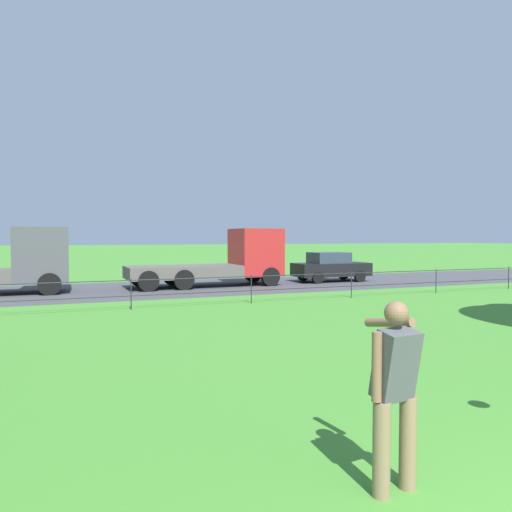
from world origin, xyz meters
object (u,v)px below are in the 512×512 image
at_px(flatbed_truck_left, 227,260).
at_px(car_black_far_left, 331,267).
at_px(flatbed_truck_right, 2,265).
at_px(person_thrower, 394,389).

relative_size(flatbed_truck_left, car_black_far_left, 1.83).
xyz_separation_m(flatbed_truck_right, flatbed_truck_left, (9.67, -0.04, 0.00)).
height_order(person_thrower, car_black_far_left, person_thrower).
bearing_deg(flatbed_truck_left, person_thrower, -103.74).
bearing_deg(car_black_far_left, flatbed_truck_left, 179.58).
height_order(flatbed_truck_right, car_black_far_left, flatbed_truck_right).
bearing_deg(person_thrower, car_black_far_left, 60.90).
xyz_separation_m(person_thrower, flatbed_truck_right, (-5.19, 18.37, 0.27)).
relative_size(person_thrower, car_black_far_left, 0.44).
height_order(person_thrower, flatbed_truck_right, flatbed_truck_right).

